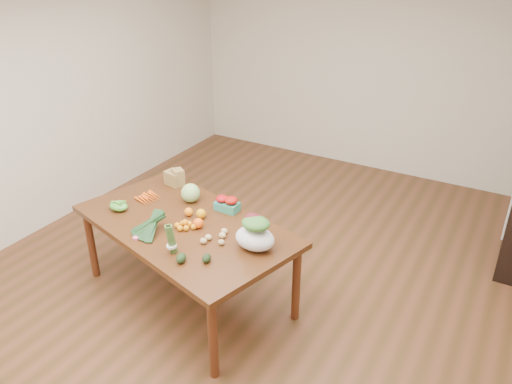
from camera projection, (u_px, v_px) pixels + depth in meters
The scene contains 24 objects.
floor at pixel (256, 275), 4.76m from camera, with size 6.00×6.00×0.00m, color brown.
room_walls at pixel (256, 143), 4.15m from camera, with size 5.02×6.02×2.70m.
dining_table at pixel (187, 260), 4.33m from camera, with size 1.89×1.05×0.75m, color #4A2911.
dish_towel at pixel (508, 213), 4.73m from camera, with size 0.02×0.28×0.45m, color white.
paper_bag at pixel (174, 177), 4.78m from camera, with size 0.23×0.19×0.16m, color olive, non-canonical shape.
cabbage at pixel (191, 193), 4.47m from camera, with size 0.17×0.17×0.17m, color #B0CF77.
strawberry_basket_a at pixel (222, 204), 4.36m from camera, with size 0.11×0.11×0.10m, color red, non-canonical shape.
strawberry_basket_b at pixel (231, 206), 4.32m from camera, with size 0.12×0.12×0.11m, color #AF180B, non-canonical shape.
orange_a at pixel (189, 212), 4.26m from camera, with size 0.07×0.07×0.07m, color orange.
orange_b at pixel (201, 214), 4.22m from camera, with size 0.08×0.08×0.08m, color #EDA00E.
orange_c at pixel (198, 223), 4.08m from camera, with size 0.09×0.09×0.09m, color #FF600F.
mandarin_cluster at pixel (185, 224), 4.08m from camera, with size 0.18×0.18×0.08m, color orange, non-canonical shape.
carrots at pixel (149, 198), 4.53m from camera, with size 0.22×0.22×0.03m, color #FF5115, non-canonical shape.
snap_pea_bag at pixel (119, 206), 4.35m from camera, with size 0.18×0.13×0.08m, color #62A838.
kale_bunch at pixel (146, 226), 3.97m from camera, with size 0.32×0.40×0.16m, color black, non-canonical shape.
asparagus_bundle at pixel (171, 239), 3.71m from camera, with size 0.08×0.08×0.25m, color #507536, non-canonical shape.
potato_a at pixel (208, 237), 3.92m from camera, with size 0.06×0.05×0.05m, color tan.
potato_b at pixel (203, 241), 3.87m from camera, with size 0.06×0.05×0.05m, color tan.
potato_c at pixel (222, 235), 3.94m from camera, with size 0.06×0.05×0.05m, color tan.
potato_d at pixel (224, 231), 4.00m from camera, with size 0.06×0.05×0.05m, color tan.
potato_e at pixel (221, 242), 3.86m from camera, with size 0.05×0.05×0.05m, color tan.
avocado_a at pixel (181, 258), 3.65m from camera, with size 0.07×0.10×0.07m, color black.
avocado_b at pixel (207, 258), 3.65m from camera, with size 0.06×0.09×0.06m, color black.
salad_bag at pixel (255, 235), 3.77m from camera, with size 0.32×0.24×0.25m, color white, non-canonical shape.
Camera 1 is at (1.93, -3.37, 2.87)m, focal length 35.00 mm.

